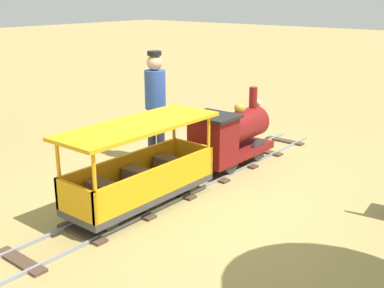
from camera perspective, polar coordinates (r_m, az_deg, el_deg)
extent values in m
plane|color=#A38C51|center=(6.29, -1.05, -5.18)|extent=(60.00, 60.00, 0.00)
cube|color=gray|center=(6.52, -1.60, -4.15)|extent=(0.03, 5.70, 0.04)
cube|color=gray|center=(6.27, 1.38, -5.05)|extent=(0.03, 5.70, 0.04)
cube|color=#4C3828|center=(4.92, -19.40, -12.76)|extent=(0.67, 0.14, 0.03)
cube|color=#4C3828|center=(5.26, -12.74, -10.11)|extent=(0.67, 0.14, 0.03)
cube|color=#4C3828|center=(5.68, -7.07, -7.71)|extent=(0.67, 0.14, 0.03)
cube|color=#4C3828|center=(6.14, -2.26, -5.59)|extent=(0.67, 0.14, 0.03)
cube|color=#4C3828|center=(6.65, 1.81, -3.75)|extent=(0.67, 0.14, 0.03)
cube|color=#4C3828|center=(7.20, 5.27, -2.17)|extent=(0.67, 0.14, 0.03)
cube|color=#4C3828|center=(7.77, 8.22, -0.81)|extent=(0.67, 0.14, 0.03)
cube|color=#4C3828|center=(8.36, 10.77, 0.37)|extent=(0.67, 0.14, 0.03)
cube|color=maroon|center=(7.04, 4.77, -0.92)|extent=(0.55, 1.40, 0.10)
cylinder|color=maroon|center=(7.10, 5.76, 2.15)|extent=(0.44, 0.85, 0.44)
cylinder|color=#B7932D|center=(7.45, 7.57, 2.80)|extent=(0.37, 0.02, 0.37)
cylinder|color=maroon|center=(7.26, 7.15, 5.44)|extent=(0.12, 0.12, 0.30)
sphere|color=#B7932D|center=(7.00, 5.59, 4.21)|extent=(0.16, 0.16, 0.16)
cube|color=maroon|center=(6.58, 2.48, 0.77)|extent=(0.55, 0.45, 0.55)
cube|color=black|center=(6.50, 2.52, 3.27)|extent=(0.63, 0.53, 0.04)
sphere|color=#F2EAB2|center=(7.42, 7.78, 4.79)|extent=(0.10, 0.10, 0.10)
cylinder|color=#2D2D2D|center=(7.44, 4.95, -0.02)|extent=(0.05, 0.32, 0.32)
cylinder|color=#2D2D2D|center=(7.22, 7.75, -0.66)|extent=(0.05, 0.32, 0.32)
cylinder|color=#2D2D2D|center=(6.90, 1.65, -1.35)|extent=(0.05, 0.32, 0.32)
cylinder|color=#2D2D2D|center=(6.66, 4.57, -2.09)|extent=(0.05, 0.32, 0.32)
cube|color=#3F3F3F|center=(5.72, -5.91, -5.67)|extent=(0.63, 1.90, 0.08)
cube|color=orange|center=(5.84, -8.02, -2.99)|extent=(0.04, 1.90, 0.35)
cube|color=orange|center=(5.44, -3.78, -4.37)|extent=(0.04, 1.90, 0.35)
cube|color=orange|center=(6.28, 0.03, -1.34)|extent=(0.63, 0.04, 0.35)
cube|color=orange|center=(5.08, -13.46, -6.47)|extent=(0.63, 0.04, 0.35)
cylinder|color=orange|center=(6.38, -2.12, 0.81)|extent=(0.04, 0.04, 0.75)
cylinder|color=orange|center=(6.03, 1.94, -0.15)|extent=(0.04, 0.04, 0.75)
cylinder|color=orange|center=(5.23, -15.26, -3.52)|extent=(0.04, 0.04, 0.75)
cylinder|color=orange|center=(4.81, -11.26, -5.10)|extent=(0.04, 0.04, 0.75)
cube|color=orange|center=(5.45, -6.17, 2.19)|extent=(0.73, 2.00, 0.04)
cube|color=brown|center=(5.32, -10.03, -5.76)|extent=(0.47, 0.20, 0.24)
cube|color=brown|center=(5.66, -5.96, -4.18)|extent=(0.47, 0.20, 0.24)
cube|color=brown|center=(6.02, -2.36, -2.76)|extent=(0.47, 0.20, 0.24)
cylinder|color=#262626|center=(6.31, -3.01, -3.56)|extent=(0.04, 0.24, 0.24)
cylinder|color=#262626|center=(6.04, 0.01, -4.48)|extent=(0.04, 0.24, 0.24)
cylinder|color=#262626|center=(5.47, -12.47, -7.31)|extent=(0.04, 0.24, 0.24)
cylinder|color=#262626|center=(5.17, -9.46, -8.64)|extent=(0.04, 0.24, 0.24)
cylinder|color=#282D47|center=(7.26, -4.72, 1.21)|extent=(0.12, 0.12, 0.80)
cylinder|color=#282D47|center=(7.14, -3.68, 0.96)|extent=(0.12, 0.12, 0.80)
cylinder|color=#2D4C99|center=(7.04, -4.33, 6.36)|extent=(0.30, 0.30, 0.55)
sphere|color=tan|center=(6.98, -4.40, 9.47)|extent=(0.22, 0.22, 0.22)
cylinder|color=black|center=(6.97, -4.42, 10.53)|extent=(0.20, 0.20, 0.06)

